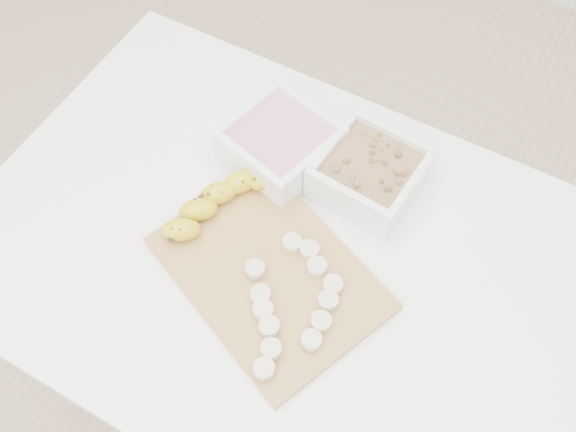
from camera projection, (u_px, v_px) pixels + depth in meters
The scene contains 7 objects.
ground at pixel (282, 384), 1.67m from camera, with size 3.50×3.50×0.00m, color #C6AD89.
table at pixel (280, 275), 1.11m from camera, with size 1.00×0.70×0.75m.
bowl_yogurt at pixel (280, 144), 1.08m from camera, with size 0.20×0.20×0.08m.
bowl_granola at pixel (370, 173), 1.05m from camera, with size 0.17×0.17×0.07m.
cutting_board at pixel (269, 273), 0.99m from camera, with size 0.34×0.24×0.01m, color #A7763D.
banana at pixel (219, 201), 1.03m from camera, with size 0.06×0.22×0.04m, color gold, non-canonical shape.
banana_slices at pixel (292, 301), 0.95m from camera, with size 0.16×0.23×0.02m.
Camera 1 is at (0.24, -0.41, 1.66)m, focal length 40.00 mm.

